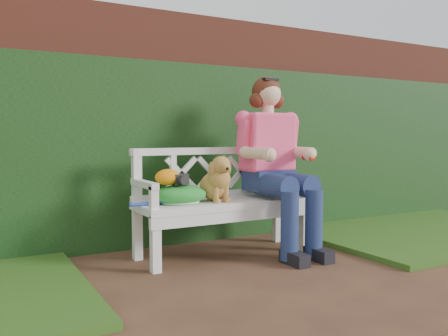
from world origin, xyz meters
TOP-DOWN VIEW (x-y plane):
  - ground at (0.00, 0.00)m, footprint 60.00×60.00m
  - brick_wall at (0.00, 1.90)m, footprint 10.00×0.30m
  - ivy_hedge at (0.00, 1.68)m, footprint 10.00×0.18m
  - grass_right at (2.40, 0.90)m, footprint 2.60×2.00m
  - garden_bench at (0.13, 1.03)m, footprint 1.62×0.70m
  - seated_woman at (0.59, 1.01)m, footprint 0.88×1.04m
  - dog at (0.03, 0.99)m, footprint 0.34×0.40m
  - tennis_racket at (-0.31, 1.01)m, footprint 0.65×0.40m
  - green_bag at (-0.29, 1.01)m, footprint 0.54×0.48m
  - camera_item at (-0.30, 1.00)m, footprint 0.15×0.13m
  - baseball_glove at (-0.39, 1.01)m, footprint 0.23×0.18m

SIDE VIEW (x-z plane):
  - ground at x=0.00m, z-range 0.00..0.00m
  - grass_right at x=2.40m, z-range 0.00..0.05m
  - garden_bench at x=0.13m, z-range 0.00..0.48m
  - tennis_racket at x=-0.31m, z-range 0.48..0.51m
  - green_bag at x=-0.29m, z-range 0.48..0.63m
  - dog at x=0.03m, z-range 0.48..0.86m
  - camera_item at x=-0.30m, z-range 0.63..0.72m
  - baseball_glove at x=-0.39m, z-range 0.63..0.76m
  - seated_woman at x=0.59m, z-range 0.00..1.60m
  - ivy_hedge at x=0.00m, z-range 0.00..1.70m
  - brick_wall at x=0.00m, z-range 0.00..2.20m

